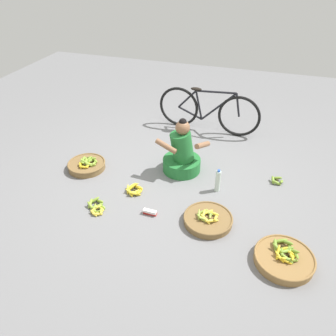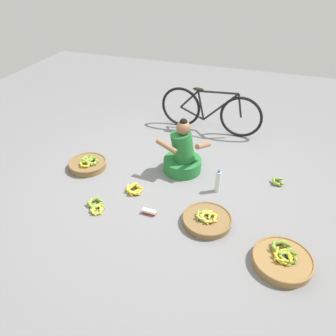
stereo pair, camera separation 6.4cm
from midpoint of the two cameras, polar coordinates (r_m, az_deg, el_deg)
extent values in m
plane|color=slate|center=(4.43, 1.25, -2.35)|extent=(10.00, 10.00, 0.00)
cylinder|color=#237233|center=(4.60, 2.86, 0.58)|extent=(0.52, 0.52, 0.18)
cylinder|color=#237233|center=(4.45, 2.97, 3.67)|extent=(0.40, 0.36, 0.44)
sphere|color=#8C6042|center=(4.31, 3.08, 6.92)|extent=(0.19, 0.19, 0.19)
sphere|color=black|center=(4.28, 3.11, 7.82)|extent=(0.10, 0.10, 0.10)
cylinder|color=#8C6042|center=(4.30, 0.19, 3.76)|extent=(0.32, 0.13, 0.16)
cylinder|color=#8C6042|center=(4.34, 6.47, 3.88)|extent=(0.17, 0.31, 0.16)
torus|color=black|center=(5.68, 2.54, 10.43)|extent=(0.69, 0.09, 0.68)
torus|color=black|center=(5.45, 12.74, 8.51)|extent=(0.69, 0.09, 0.68)
cylinder|color=black|center=(5.46, 9.32, 10.26)|extent=(0.55, 0.07, 0.55)
cylinder|color=black|center=(5.55, 6.01, 10.62)|extent=(0.15, 0.04, 0.49)
cylinder|color=black|center=(5.38, 8.93, 12.70)|extent=(0.65, 0.08, 0.08)
cylinder|color=black|center=(5.65, 4.49, 9.37)|extent=(0.42, 0.06, 0.18)
cylinder|color=black|center=(5.57, 4.01, 11.70)|extent=(0.32, 0.05, 0.35)
cylinder|color=black|center=(5.38, 12.58, 10.39)|extent=(0.11, 0.04, 0.38)
ellipsoid|color=black|center=(5.46, 5.56, 13.31)|extent=(0.18, 0.08, 0.05)
cylinder|color=brown|center=(3.84, 7.20, -8.93)|extent=(0.55, 0.55, 0.07)
torus|color=brown|center=(3.81, 7.23, -8.53)|extent=(0.56, 0.56, 0.02)
ellipsoid|color=yellow|center=(3.77, 8.56, -8.49)|extent=(0.04, 0.16, 0.09)
ellipsoid|color=yellow|center=(3.84, 8.05, -7.78)|extent=(0.16, 0.08, 0.06)
ellipsoid|color=yellow|center=(3.83, 7.02, -7.68)|extent=(0.15, 0.13, 0.06)
ellipsoid|color=yellow|center=(3.79, 6.43, -8.12)|extent=(0.04, 0.16, 0.07)
ellipsoid|color=yellow|center=(3.75, 6.69, -8.76)|extent=(0.15, 0.12, 0.08)
ellipsoid|color=yellow|center=(3.74, 7.90, -9.06)|extent=(0.15, 0.12, 0.06)
sphere|color=#382D19|center=(3.79, 7.49, -8.34)|extent=(0.03, 0.03, 0.03)
ellipsoid|color=#9EB747|center=(3.79, 7.60, -8.25)|extent=(0.04, 0.14, 0.08)
ellipsoid|color=#9EB747|center=(3.84, 7.21, -7.73)|extent=(0.14, 0.08, 0.05)
ellipsoid|color=#9EB747|center=(3.84, 6.30, -7.54)|extent=(0.14, 0.10, 0.07)
ellipsoid|color=#9EB747|center=(3.79, 5.67, -8.07)|extent=(0.06, 0.15, 0.08)
ellipsoid|color=#9EB747|center=(3.75, 6.11, -8.67)|extent=(0.14, 0.07, 0.07)
ellipsoid|color=#9EB747|center=(3.75, 6.70, -8.80)|extent=(0.15, 0.07, 0.07)
sphere|color=#382D19|center=(3.80, 6.64, -8.19)|extent=(0.03, 0.03, 0.03)
cylinder|color=olive|center=(3.59, 19.52, -14.86)|extent=(0.58, 0.58, 0.08)
torus|color=olive|center=(3.56, 19.65, -14.41)|extent=(0.60, 0.60, 0.02)
ellipsoid|color=olive|center=(3.58, 21.40, -14.01)|extent=(0.06, 0.15, 0.08)
ellipsoid|color=olive|center=(3.60, 20.99, -13.41)|extent=(0.14, 0.11, 0.09)
ellipsoid|color=olive|center=(3.60, 19.98, -13.24)|extent=(0.15, 0.09, 0.08)
ellipsoid|color=olive|center=(3.55, 19.25, -13.97)|extent=(0.05, 0.15, 0.06)
ellipsoid|color=olive|center=(3.51, 19.97, -14.68)|extent=(0.15, 0.08, 0.08)
ellipsoid|color=olive|center=(3.52, 20.69, -14.82)|extent=(0.15, 0.08, 0.07)
sphere|color=#382D19|center=(3.56, 20.33, -14.05)|extent=(0.03, 0.03, 0.03)
ellipsoid|color=olive|center=(3.62, 20.43, -12.99)|extent=(0.04, 0.16, 0.07)
ellipsoid|color=olive|center=(3.66, 19.95, -12.16)|extent=(0.15, 0.11, 0.09)
ellipsoid|color=olive|center=(3.66, 18.97, -12.02)|extent=(0.16, 0.09, 0.07)
ellipsoid|color=olive|center=(3.60, 18.22, -12.74)|extent=(0.06, 0.16, 0.07)
ellipsoid|color=olive|center=(3.56, 18.71, -13.33)|extent=(0.15, 0.12, 0.09)
ellipsoid|color=olive|center=(3.58, 20.03, -13.52)|extent=(0.14, 0.13, 0.07)
sphere|color=#382D19|center=(3.61, 19.33, -12.81)|extent=(0.03, 0.03, 0.03)
ellipsoid|color=yellow|center=(3.56, 20.57, -14.05)|extent=(0.06, 0.14, 0.08)
ellipsoid|color=yellow|center=(3.58, 20.22, -13.60)|extent=(0.13, 0.11, 0.07)
ellipsoid|color=yellow|center=(3.58, 19.19, -13.34)|extent=(0.14, 0.09, 0.08)
ellipsoid|color=yellow|center=(3.54, 18.55, -13.97)|extent=(0.03, 0.14, 0.06)
ellipsoid|color=yellow|center=(3.51, 18.84, -14.49)|extent=(0.12, 0.12, 0.07)
ellipsoid|color=yellow|center=(3.51, 20.00, -14.76)|extent=(0.14, 0.09, 0.08)
sphere|color=#382D19|center=(3.55, 19.56, -14.11)|extent=(0.03, 0.03, 0.03)
ellipsoid|color=gold|center=(3.54, 20.91, -14.39)|extent=(0.06, 0.16, 0.09)
ellipsoid|color=gold|center=(3.60, 19.80, -13.37)|extent=(0.16, 0.03, 0.05)
ellipsoid|color=gold|center=(3.54, 18.59, -13.80)|extent=(0.04, 0.16, 0.09)
ellipsoid|color=gold|center=(3.50, 19.58, -14.98)|extent=(0.16, 0.04, 0.07)
sphere|color=#382D19|center=(3.55, 19.73, -14.17)|extent=(0.03, 0.03, 0.03)
cylinder|color=brown|center=(4.81, -13.24, 0.53)|extent=(0.51, 0.51, 0.09)
torus|color=brown|center=(4.78, -13.31, 0.95)|extent=(0.52, 0.52, 0.02)
ellipsoid|color=#8CAD38|center=(4.71, -11.90, 1.02)|extent=(0.05, 0.15, 0.07)
ellipsoid|color=#8CAD38|center=(4.75, -11.88, 1.37)|extent=(0.13, 0.12, 0.07)
ellipsoid|color=#8CAD38|center=(4.79, -12.37, 1.63)|extent=(0.15, 0.07, 0.09)
ellipsoid|color=#8CAD38|center=(4.78, -12.99, 1.52)|extent=(0.10, 0.14, 0.09)
ellipsoid|color=#8CAD38|center=(4.75, -13.33, 1.15)|extent=(0.09, 0.15, 0.08)
ellipsoid|color=#8CAD38|center=(4.69, -12.94, 0.79)|extent=(0.14, 0.04, 0.08)
ellipsoid|color=#8CAD38|center=(4.69, -12.57, 0.73)|extent=(0.14, 0.10, 0.07)
sphere|color=#382D19|center=(4.74, -12.58, 1.15)|extent=(0.03, 0.03, 0.03)
ellipsoid|color=olive|center=(4.76, -12.60, 1.37)|extent=(0.05, 0.14, 0.08)
ellipsoid|color=olive|center=(4.82, -12.77, 1.83)|extent=(0.14, 0.06, 0.09)
ellipsoid|color=olive|center=(4.81, -13.82, 1.55)|extent=(0.05, 0.14, 0.08)
ellipsoid|color=olive|center=(4.74, -13.45, 1.12)|extent=(0.14, 0.06, 0.09)
sphere|color=#382D19|center=(4.79, -13.20, 1.44)|extent=(0.04, 0.04, 0.04)
ellipsoid|color=#8CAD38|center=(4.75, -12.90, 1.11)|extent=(0.04, 0.12, 0.06)
ellipsoid|color=#8CAD38|center=(4.81, -13.07, 1.48)|extent=(0.12, 0.05, 0.05)
ellipsoid|color=#8CAD38|center=(4.81, -13.76, 1.52)|extent=(0.08, 0.12, 0.08)
ellipsoid|color=#8CAD38|center=(4.77, -14.06, 1.19)|extent=(0.09, 0.11, 0.07)
ellipsoid|color=#8CAD38|center=(4.73, -13.67, 0.92)|extent=(0.12, 0.05, 0.07)
sphere|color=#382D19|center=(4.77, -13.44, 1.23)|extent=(0.03, 0.03, 0.03)
ellipsoid|color=gold|center=(4.69, -13.01, 0.56)|extent=(0.03, 0.13, 0.05)
ellipsoid|color=gold|center=(4.74, -13.03, 0.99)|extent=(0.13, 0.09, 0.06)
ellipsoid|color=gold|center=(4.76, -13.91, 1.06)|extent=(0.10, 0.13, 0.07)
ellipsoid|color=gold|center=(4.71, -14.30, 0.59)|extent=(0.11, 0.12, 0.06)
ellipsoid|color=gold|center=(4.67, -13.76, 0.31)|extent=(0.14, 0.07, 0.06)
sphere|color=#382D19|center=(4.71, -13.62, 0.73)|extent=(0.03, 0.03, 0.03)
ellipsoid|color=yellow|center=(4.23, -4.43, -3.99)|extent=(0.04, 0.16, 0.08)
ellipsoid|color=yellow|center=(4.29, -4.60, -3.34)|extent=(0.16, 0.10, 0.08)
ellipsoid|color=yellow|center=(4.30, -5.78, -3.20)|extent=(0.13, 0.15, 0.10)
ellipsoid|color=yellow|center=(4.23, -6.18, -4.08)|extent=(0.15, 0.14, 0.08)
ellipsoid|color=yellow|center=(4.19, -5.30, -4.33)|extent=(0.16, 0.10, 0.09)
sphere|color=#382D19|center=(4.25, -5.31, -3.80)|extent=(0.03, 0.03, 0.03)
ellipsoid|color=yellow|center=(4.24, -4.80, -3.87)|extent=(0.07, 0.16, 0.08)
ellipsoid|color=yellow|center=(4.31, -4.87, -3.12)|extent=(0.15, 0.09, 0.09)
ellipsoid|color=yellow|center=(4.33, -5.54, -2.97)|extent=(0.15, 0.09, 0.09)
ellipsoid|color=yellow|center=(4.33, -5.96, -3.07)|extent=(0.12, 0.14, 0.08)
ellipsoid|color=yellow|center=(4.29, -6.48, -3.59)|extent=(0.08, 0.16, 0.07)
ellipsoid|color=yellow|center=(4.23, -6.02, -4.09)|extent=(0.16, 0.05, 0.08)
ellipsoid|color=yellow|center=(4.23, -5.27, -4.12)|extent=(0.14, 0.12, 0.07)
sphere|color=#382D19|center=(4.28, -5.55, -3.62)|extent=(0.03, 0.03, 0.03)
ellipsoid|color=olive|center=(4.62, 19.42, -2.40)|extent=(0.06, 0.14, 0.08)
ellipsoid|color=olive|center=(4.67, 18.75, -1.84)|extent=(0.13, 0.04, 0.07)
ellipsoid|color=olive|center=(4.61, 18.08, -2.16)|extent=(0.07, 0.14, 0.09)
ellipsoid|color=olive|center=(4.58, 18.65, -2.61)|extent=(0.13, 0.05, 0.08)
sphere|color=#382D19|center=(4.62, 18.74, -2.24)|extent=(0.04, 0.04, 0.04)
ellipsoid|color=#8CAD38|center=(4.04, -10.84, -6.88)|extent=(0.05, 0.12, 0.07)
ellipsoid|color=#8CAD38|center=(4.08, -10.75, -6.41)|extent=(0.11, 0.09, 0.06)
ellipsoid|color=#8CAD38|center=(4.11, -11.45, -6.17)|extent=(0.12, 0.09, 0.06)
ellipsoid|color=#8CAD38|center=(4.08, -12.13, -6.55)|extent=(0.05, 0.12, 0.07)
ellipsoid|color=#8CAD38|center=(4.04, -11.94, -7.08)|extent=(0.12, 0.06, 0.05)
ellipsoid|color=#8CAD38|center=(4.03, -11.51, -7.20)|extent=(0.12, 0.07, 0.05)
sphere|color=#382D19|center=(4.07, -11.42, -6.66)|extent=(0.03, 0.03, 0.03)
ellipsoid|color=yellow|center=(4.02, -10.92, -7.15)|extent=(0.06, 0.13, 0.06)
ellipsoid|color=yellow|center=(4.05, -10.95, -6.80)|extent=(0.12, 0.10, 0.06)
ellipsoid|color=yellow|center=(4.07, -11.79, -6.56)|extent=(0.12, 0.10, 0.07)
ellipsoid|color=yellow|center=(4.06, -12.25, -6.79)|extent=(0.06, 0.13, 0.07)
ellipsoid|color=yellow|center=(4.02, -12.28, -7.42)|extent=(0.13, 0.09, 0.06)
ellipsoid|color=yellow|center=(4.00, -11.65, -7.60)|extent=(0.13, 0.09, 0.06)
sphere|color=#382D19|center=(4.03, -11.65, -7.06)|extent=(0.03, 0.03, 0.03)
ellipsoid|color=#8CAD38|center=(4.11, -11.06, -6.05)|extent=(0.07, 0.15, 0.06)
ellipsoid|color=#8CAD38|center=(4.15, -11.23, -5.48)|extent=(0.15, 0.09, 0.08)
ellipsoid|color=#8CAD38|center=(4.17, -12.16, -5.32)|extent=(0.13, 0.13, 0.09)
ellipsoid|color=#8CAD38|center=(4.15, -12.80, -5.80)|extent=(0.06, 0.15, 0.08)
ellipsoid|color=#8CAD38|center=(4.10, -12.74, -6.23)|extent=(0.15, 0.11, 0.09)
ellipsoid|color=#8CAD38|center=(4.08, -11.70, -6.46)|extent=(0.13, 0.13, 0.08)
sphere|color=#382D19|center=(4.13, -11.94, -5.94)|extent=(0.03, 0.03, 0.03)
cylinder|color=silver|center=(4.23, 9.00, -2.34)|extent=(0.07, 0.07, 0.29)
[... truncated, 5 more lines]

